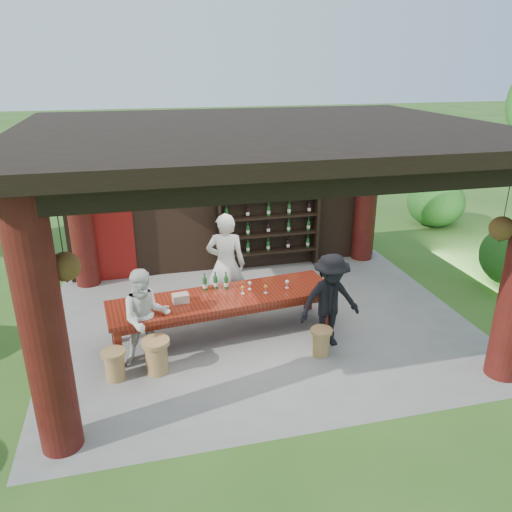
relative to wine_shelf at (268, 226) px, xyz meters
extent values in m
plane|color=#2D5119|center=(-0.79, -2.45, -1.01)|extent=(90.00, 90.00, 0.00)
cube|color=slate|center=(-0.79, -2.45, -1.06)|extent=(7.40, 5.90, 0.10)
cube|color=black|center=(-0.79, 0.30, 0.64)|extent=(7.00, 0.18, 3.30)
cube|color=maroon|center=(-3.39, 0.20, -0.01)|extent=(0.95, 0.06, 2.00)
cylinder|color=#380C0A|center=(-3.94, -4.85, 0.64)|extent=(0.50, 0.50, 3.30)
cylinder|color=#380C0A|center=(-3.94, 0.10, 0.64)|extent=(0.50, 0.50, 3.30)
cylinder|color=#380C0A|center=(2.36, 0.10, 0.64)|extent=(0.50, 0.50, 3.30)
cube|color=black|center=(-0.79, -4.85, 2.14)|extent=(6.70, 0.35, 0.35)
cube|color=black|center=(-3.94, -2.45, 2.14)|extent=(0.30, 5.20, 0.30)
cube|color=black|center=(2.36, -2.45, 2.14)|extent=(0.30, 5.20, 0.30)
cube|color=black|center=(-0.79, -2.45, 2.39)|extent=(7.50, 6.00, 0.20)
cylinder|color=black|center=(-3.64, -4.65, 1.61)|extent=(0.01, 0.01, 0.75)
cone|color=black|center=(-3.64, -4.65, 1.16)|extent=(0.32, 0.32, 0.18)
sphere|color=#1E5919|center=(-3.64, -4.65, 1.27)|extent=(0.34, 0.34, 0.34)
cylinder|color=black|center=(2.06, -4.65, 1.61)|extent=(0.01, 0.01, 0.75)
cone|color=black|center=(2.06, -4.65, 1.16)|extent=(0.32, 0.32, 0.18)
sphere|color=#1E5919|center=(2.06, -4.65, 1.27)|extent=(0.34, 0.34, 0.34)
cube|color=#59190C|center=(-1.52, -2.71, -0.30)|extent=(3.90, 1.38, 0.08)
cube|color=#59190C|center=(-1.52, -2.71, -0.40)|extent=(3.69, 1.21, 0.12)
cube|color=#59190C|center=(-3.26, -3.29, -0.68)|extent=(0.13, 0.13, 0.67)
cube|color=#59190C|center=(0.30, -2.91, -0.68)|extent=(0.13, 0.13, 0.67)
cube|color=#59190C|center=(-3.34, -2.51, -0.68)|extent=(0.13, 0.13, 0.67)
cube|color=#59190C|center=(0.21, -2.13, -0.68)|extent=(0.13, 0.13, 0.67)
cylinder|color=olive|center=(-2.71, -3.55, -0.77)|extent=(0.33, 0.33, 0.49)
cylinder|color=olive|center=(-2.71, -3.55, -0.49)|extent=(0.42, 0.42, 0.07)
cylinder|color=olive|center=(-0.12, -3.69, -0.81)|extent=(0.28, 0.28, 0.41)
cylinder|color=olive|center=(-0.12, -3.69, -0.58)|extent=(0.35, 0.35, 0.06)
cylinder|color=olive|center=(-3.32, -3.58, -0.80)|extent=(0.28, 0.28, 0.42)
cylinder|color=olive|center=(-3.32, -3.58, -0.57)|extent=(0.36, 0.36, 0.06)
imported|color=silver|center=(-1.31, -1.88, -0.04)|extent=(0.80, 0.63, 1.94)
imported|color=silver|center=(-2.81, -3.22, -0.23)|extent=(0.81, 0.66, 1.56)
imported|color=black|center=(0.11, -3.43, -0.21)|extent=(1.09, 0.68, 1.61)
cube|color=#BF6672|center=(-2.24, -2.77, -0.19)|extent=(0.28, 0.21, 0.14)
ellipsoid|color=#194C14|center=(5.46, 1.94, -0.43)|extent=(1.60, 1.60, 1.36)
camera|label=1|loc=(-2.79, -10.18, 3.42)|focal=35.00mm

